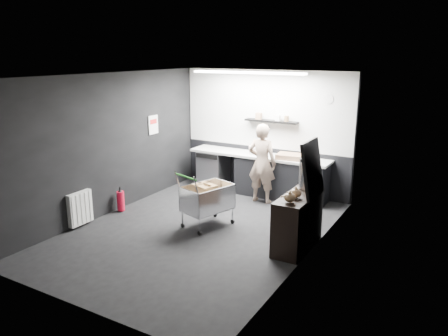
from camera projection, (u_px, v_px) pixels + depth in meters
The scene contains 22 objects.
floor at pixel (198, 230), 7.74m from camera, with size 5.50×5.50×0.00m, color black.
ceiling at pixel (196, 75), 7.05m from camera, with size 5.50×5.50×0.00m, color silver.
wall_back at pixel (265, 132), 9.70m from camera, with size 5.50×5.50×0.00m, color black.
wall_front at pixel (67, 204), 5.09m from camera, with size 5.50×5.50×0.00m, color black.
wall_left at pixel (110, 144), 8.36m from camera, with size 5.50×5.50×0.00m, color black.
wall_right at pixel (310, 172), 6.43m from camera, with size 5.50×5.50×0.00m, color black.
kitchen_wall_panel at pixel (265, 109), 9.55m from camera, with size 3.95×0.02×1.70m, color silver.
dado_panel at pixel (264, 169), 9.90m from camera, with size 3.95×0.02×1.00m, color black.
floating_shelf at pixel (271, 121), 9.42m from camera, with size 1.20×0.22×0.04m, color black.
wall_clock at pixel (329, 99), 8.79m from camera, with size 0.20×0.20×0.03m, color silver.
poster at pixel (153, 125), 9.39m from camera, with size 0.02×0.30×0.40m, color white.
poster_red_band at pixel (153, 122), 9.37m from camera, with size 0.01×0.22×0.10m, color red.
radiator at pixel (80, 208), 7.83m from camera, with size 0.10×0.50×0.60m, color silver.
ceiling_strip at pixel (248, 73), 8.60m from camera, with size 2.40×0.20×0.04m, color white.
prep_counter at pixel (263, 175), 9.58m from camera, with size 3.20×0.61×0.90m.
person at pixel (262, 163), 9.03m from camera, with size 0.61×0.40×1.67m, color beige.
shopping_cart at pixel (207, 200), 7.84m from camera, with size 0.82×1.10×1.04m.
sideboard at pixel (299, 214), 6.96m from camera, with size 0.50×1.18×1.77m.
fire_extinguisher at pixel (121, 200), 8.61m from camera, with size 0.15×0.15×0.48m.
cardboard_box at pixel (290, 156), 9.12m from camera, with size 0.52×0.40×0.10m, color #8D684B.
pink_tub at pixel (253, 150), 9.58m from camera, with size 0.18×0.18×0.18m, color white.
white_container at pixel (254, 151), 9.51m from camera, with size 0.18×0.14×0.16m, color silver.
Camera 1 is at (3.99, -6.00, 3.07)m, focal length 35.00 mm.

